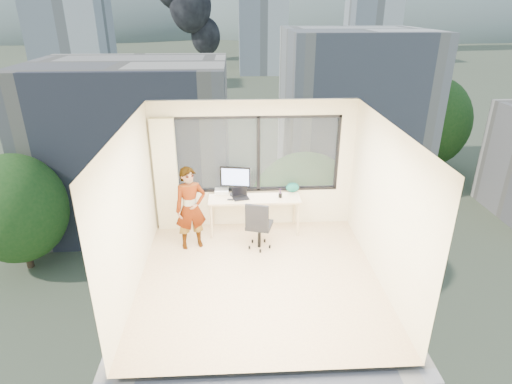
{
  "coord_description": "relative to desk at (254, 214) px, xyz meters",
  "views": [
    {
      "loc": [
        -0.36,
        -5.94,
        4.24
      ],
      "look_at": [
        0.0,
        1.0,
        1.15
      ],
      "focal_mm": 29.77,
      "sensor_mm": 36.0,
      "label": 1
    }
  ],
  "objects": [
    {
      "name": "near_bldg_b",
      "position": [
        12.0,
        36.34,
        -6.38
      ],
      "size": [
        14.0,
        13.0,
        16.0
      ],
      "primitive_type": "cube",
      "color": "silver",
      "rests_on": "exterior_ground"
    },
    {
      "name": "monitor",
      "position": [
        -0.36,
        0.12,
        0.68
      ],
      "size": [
        0.62,
        0.23,
        0.6
      ],
      "primitive_type": null,
      "rotation": [
        0.0,
        0.0,
        -0.17
      ],
      "color": "black",
      "rests_on": "desk"
    },
    {
      "name": "hill_a",
      "position": [
        -120.0,
        318.34,
        -14.38
      ],
      "size": [
        288.0,
        216.0,
        90.0
      ],
      "primitive_type": "ellipsoid",
      "color": "slate",
      "rests_on": "exterior_ground"
    },
    {
      "name": "far_tower_d",
      "position": [
        -60.0,
        148.34,
        -3.38
      ],
      "size": [
        16.0,
        14.0,
        22.0
      ],
      "primitive_type": "cube",
      "color": "silver",
      "rests_on": "exterior_ground"
    },
    {
      "name": "ceiling",
      "position": [
        0.0,
        -1.66,
        2.23
      ],
      "size": [
        4.0,
        4.0,
        0.01
      ],
      "primitive_type": "cube",
      "color": "white",
      "rests_on": "ground"
    },
    {
      "name": "game_console",
      "position": [
        -0.65,
        0.25,
        0.41
      ],
      "size": [
        0.28,
        0.23,
        0.07
      ],
      "primitive_type": "cube",
      "rotation": [
        0.0,
        0.0,
        -0.02
      ],
      "color": "white",
      "rests_on": "desk"
    },
    {
      "name": "window_wall",
      "position": [
        0.05,
        0.34,
        1.15
      ],
      "size": [
        3.3,
        0.16,
        1.55
      ],
      "primitive_type": null,
      "color": "black",
      "rests_on": "ground"
    },
    {
      "name": "desk",
      "position": [
        0.0,
        0.0,
        0.0
      ],
      "size": [
        1.8,
        0.6,
        0.75
      ],
      "primitive_type": "cube",
      "color": "beige",
      "rests_on": "floor"
    },
    {
      "name": "cellphone",
      "position": [
        -0.47,
        -0.11,
        0.38
      ],
      "size": [
        0.12,
        0.07,
        0.01
      ],
      "primitive_type": "cube",
      "rotation": [
        0.0,
        0.0,
        -0.16
      ],
      "color": "black",
      "rests_on": "desk"
    },
    {
      "name": "tree_a",
      "position": [
        -16.0,
        20.34,
        -10.38
      ],
      "size": [
        7.0,
        7.0,
        8.0
      ],
      "primitive_type": null,
      "color": "#24521B",
      "rests_on": "exterior_ground"
    },
    {
      "name": "far_tower_a",
      "position": [
        -35.0,
        93.34,
        -0.38
      ],
      "size": [
        14.0,
        14.0,
        28.0
      ],
      "primitive_type": "cube",
      "color": "silver",
      "rests_on": "exterior_ground"
    },
    {
      "name": "laptop",
      "position": [
        -0.27,
        -0.06,
        0.47
      ],
      "size": [
        0.37,
        0.38,
        0.2
      ],
      "primitive_type": null,
      "rotation": [
        0.0,
        0.0,
        0.24
      ],
      "color": "black",
      "rests_on": "desk"
    },
    {
      "name": "curtain",
      "position": [
        -1.72,
        0.22,
        0.77
      ],
      "size": [
        0.45,
        0.14,
        2.3
      ],
      "primitive_type": "cube",
      "color": "beige",
      "rests_on": "floor"
    },
    {
      "name": "far_tower_b",
      "position": [
        8.0,
        118.34,
        0.62
      ],
      "size": [
        13.0,
        13.0,
        30.0
      ],
      "primitive_type": "cube",
      "color": "silver",
      "rests_on": "exterior_ground"
    },
    {
      "name": "pen_cup",
      "position": [
        0.51,
        -0.04,
        0.42
      ],
      "size": [
        0.09,
        0.09,
        0.09
      ],
      "primitive_type": "cylinder",
      "rotation": [
        0.0,
        0.0,
        0.36
      ],
      "color": "black",
      "rests_on": "desk"
    },
    {
      "name": "chair",
      "position": [
        0.06,
        -0.65,
        0.12
      ],
      "size": [
        0.63,
        0.63,
        1.0
      ],
      "primitive_type": null,
      "rotation": [
        0.0,
        0.0,
        -0.28
      ],
      "color": "black",
      "rests_on": "floor"
    },
    {
      "name": "wall_left",
      "position": [
        -2.0,
        -1.66,
        0.93
      ],
      "size": [
        0.01,
        4.0,
        2.6
      ],
      "primitive_type": "cube",
      "color": "beige",
      "rests_on": "ground"
    },
    {
      "name": "tree_c",
      "position": [
        22.0,
        38.34,
        -9.38
      ],
      "size": [
        8.4,
        8.4,
        10.0
      ],
      "primitive_type": null,
      "color": "#24521B",
      "rests_on": "exterior_ground"
    },
    {
      "name": "hill_b",
      "position": [
        100.0,
        318.34,
        -14.38
      ],
      "size": [
        300.0,
        220.0,
        96.0
      ],
      "primitive_type": "ellipsoid",
      "color": "slate",
      "rests_on": "exterior_ground"
    },
    {
      "name": "exterior_ground",
      "position": [
        0.0,
        118.34,
        -14.38
      ],
      "size": [
        400.0,
        400.0,
        0.04
      ],
      "primitive_type": "cube",
      "color": "#515B3D",
      "rests_on": "ground"
    },
    {
      "name": "person",
      "position": [
        -1.2,
        -0.54,
        0.42
      ],
      "size": [
        0.67,
        0.54,
        1.59
      ],
      "primitive_type": "imported",
      "rotation": [
        0.0,
        0.0,
        0.3
      ],
      "color": "#2D2D33",
      "rests_on": "floor"
    },
    {
      "name": "handbag",
      "position": [
        0.78,
        0.2,
        0.48
      ],
      "size": [
        0.29,
        0.21,
        0.2
      ],
      "primitive_type": "ellipsoid",
      "rotation": [
        0.0,
        0.0,
        0.29
      ],
      "color": "#0D4E41",
      "rests_on": "desk"
    },
    {
      "name": "far_tower_c",
      "position": [
        45.0,
        138.34,
        -1.38
      ],
      "size": [
        15.0,
        15.0,
        26.0
      ],
      "primitive_type": "cube",
      "color": "silver",
      "rests_on": "exterior_ground"
    },
    {
      "name": "floor",
      "position": [
        0.0,
        -1.66,
        -0.38
      ],
      "size": [
        4.0,
        4.0,
        0.01
      ],
      "primitive_type": "cube",
      "color": "beige",
      "rests_on": "ground"
    },
    {
      "name": "wall_right",
      "position": [
        2.0,
        -1.66,
        0.93
      ],
      "size": [
        0.01,
        4.0,
        2.6
      ],
      "primitive_type": "cube",
      "color": "beige",
      "rests_on": "ground"
    },
    {
      "name": "wall_front",
      "position": [
        0.0,
        -3.66,
        0.93
      ],
      "size": [
        4.0,
        0.01,
        2.6
      ],
      "primitive_type": "cube",
      "color": "beige",
      "rests_on": "ground"
    },
    {
      "name": "tree_b",
      "position": [
        4.0,
        16.34,
        -9.88
      ],
      "size": [
        7.6,
        7.6,
        9.0
      ],
      "primitive_type": null,
      "color": "#24521B",
      "rests_on": "exterior_ground"
    },
    {
      "name": "near_bldg_a",
      "position": [
        -9.0,
        28.34,
        -7.38
      ],
      "size": [
        16.0,
        12.0,
        14.0
      ],
      "primitive_type": "cube",
      "color": "beige",
      "rests_on": "exterior_ground"
    }
  ]
}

